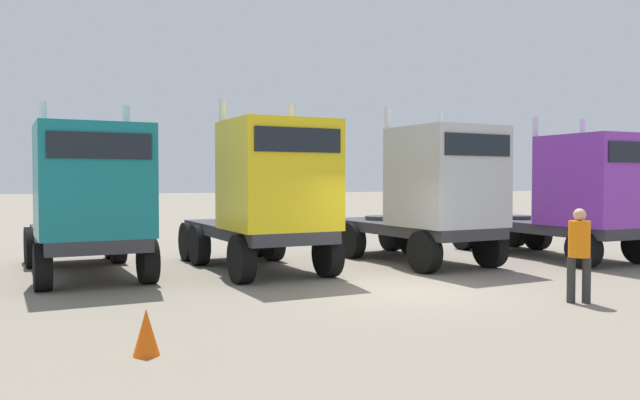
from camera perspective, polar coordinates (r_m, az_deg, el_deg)
name	(u,v)px	position (r m, az deg, el deg)	size (l,w,h in m)	color
ground	(404,291)	(13.77, 7.47, -8.06)	(200.00, 200.00, 0.00)	gray
semi_truck_teal	(90,202)	(15.96, -19.81, -0.15)	(3.53, 6.62, 4.19)	#333338
semi_truck_yellow	(269,195)	(15.98, -4.58, 0.44)	(3.42, 6.18, 4.37)	#333338
semi_truck_silver	(433,194)	(17.80, 9.98, 0.53)	(3.60, 6.22, 4.35)	#333338
semi_truck_purple	(579,196)	(19.96, 22.06, 0.33)	(3.39, 6.54, 4.20)	#333338
visitor_in_hivis	(579,248)	(13.22, 22.06, -3.98)	(0.53, 0.53, 1.81)	#2C2C2C
traffic_cone_near	(146,332)	(9.06, -15.20, -11.29)	(0.36, 0.36, 0.63)	#F2590C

